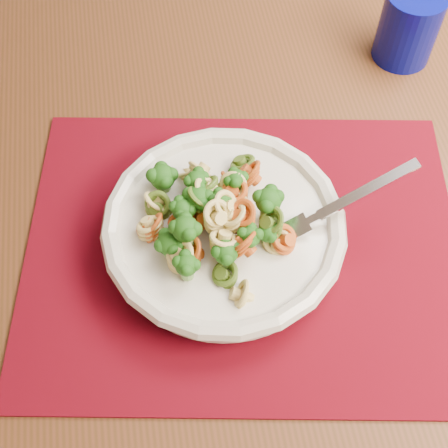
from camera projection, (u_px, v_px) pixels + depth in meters
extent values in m
cube|color=#522A17|center=(232.00, 187.00, 0.73)|extent=(1.36, 0.91, 0.04)
cube|color=#590312|center=(243.00, 248.00, 0.66)|extent=(0.50, 0.42, 0.00)
cylinder|color=beige|center=(224.00, 241.00, 0.66)|extent=(0.11, 0.11, 0.01)
cylinder|color=beige|center=(224.00, 232.00, 0.65)|extent=(0.23, 0.23, 0.03)
torus|color=beige|center=(224.00, 225.00, 0.63)|extent=(0.25, 0.25, 0.02)
cylinder|color=#040963|center=(409.00, 26.00, 0.78)|extent=(0.08, 0.08, 0.09)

